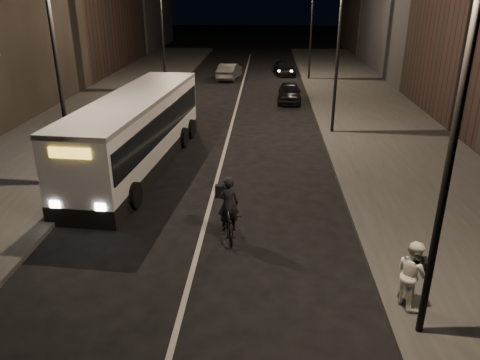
# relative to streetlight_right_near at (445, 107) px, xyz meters

# --- Properties ---
(ground) EXTENTS (180.00, 180.00, 0.00)m
(ground) POSITION_rel_streetlight_right_near_xyz_m (-5.33, 4.00, -5.36)
(ground) COLOR black
(ground) RESTS_ON ground
(sidewalk_right) EXTENTS (7.00, 70.00, 0.16)m
(sidewalk_right) POSITION_rel_streetlight_right_near_xyz_m (3.17, 18.00, -5.28)
(sidewalk_right) COLOR #333331
(sidewalk_right) RESTS_ON ground
(sidewalk_left) EXTENTS (7.00, 70.00, 0.16)m
(sidewalk_left) POSITION_rel_streetlight_right_near_xyz_m (-13.83, 18.00, -5.28)
(sidewalk_left) COLOR #333331
(sidewalk_left) RESTS_ON ground
(streetlight_right_near) EXTENTS (1.20, 0.44, 8.12)m
(streetlight_right_near) POSITION_rel_streetlight_right_near_xyz_m (0.00, 0.00, 0.00)
(streetlight_right_near) COLOR black
(streetlight_right_near) RESTS_ON sidewalk_right
(streetlight_right_mid) EXTENTS (1.20, 0.44, 8.12)m
(streetlight_right_mid) POSITION_rel_streetlight_right_near_xyz_m (0.00, 16.00, 0.00)
(streetlight_right_mid) COLOR black
(streetlight_right_mid) RESTS_ON sidewalk_right
(streetlight_right_far) EXTENTS (1.20, 0.44, 8.12)m
(streetlight_right_far) POSITION_rel_streetlight_right_near_xyz_m (0.00, 32.00, 0.00)
(streetlight_right_far) COLOR black
(streetlight_right_far) RESTS_ON sidewalk_right
(streetlight_left_near) EXTENTS (1.20, 0.44, 8.12)m
(streetlight_left_near) POSITION_rel_streetlight_right_near_xyz_m (-10.66, 8.00, 0.00)
(streetlight_left_near) COLOR black
(streetlight_left_near) RESTS_ON sidewalk_left
(streetlight_left_far) EXTENTS (1.20, 0.44, 8.12)m
(streetlight_left_far) POSITION_rel_streetlight_right_near_xyz_m (-10.66, 26.00, 0.00)
(streetlight_left_far) COLOR black
(streetlight_left_far) RESTS_ON sidewalk_left
(city_bus) EXTENTS (3.53, 11.98, 3.19)m
(city_bus) POSITION_rel_streetlight_right_near_xyz_m (-8.93, 10.53, -3.63)
(city_bus) COLOR silver
(city_bus) RESTS_ON ground
(cyclist_on_bicycle) EXTENTS (0.99, 1.97, 2.17)m
(cyclist_on_bicycle) POSITION_rel_streetlight_right_near_xyz_m (-4.45, 4.30, -4.64)
(cyclist_on_bicycle) COLOR black
(cyclist_on_bicycle) RESTS_ON ground
(pedestrian_woman) EXTENTS (0.88, 1.01, 1.76)m
(pedestrian_woman) POSITION_rel_streetlight_right_near_xyz_m (0.27, 0.97, -4.32)
(pedestrian_woman) COLOR white
(pedestrian_woman) RESTS_ON sidewalk_right
(car_near) EXTENTS (1.66, 3.89, 1.31)m
(car_near) POSITION_rel_streetlight_right_near_xyz_m (-1.73, 23.69, -4.71)
(car_near) COLOR black
(car_near) RESTS_ON ground
(car_mid) EXTENTS (2.00, 4.34, 1.38)m
(car_mid) POSITION_rel_streetlight_right_near_xyz_m (-6.58, 32.11, -4.67)
(car_mid) COLOR #3A3A3C
(car_mid) RESTS_ON ground
(car_far) EXTENTS (2.13, 4.23, 1.18)m
(car_far) POSITION_rel_streetlight_right_near_xyz_m (-1.73, 34.72, -4.77)
(car_far) COLOR black
(car_far) RESTS_ON ground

